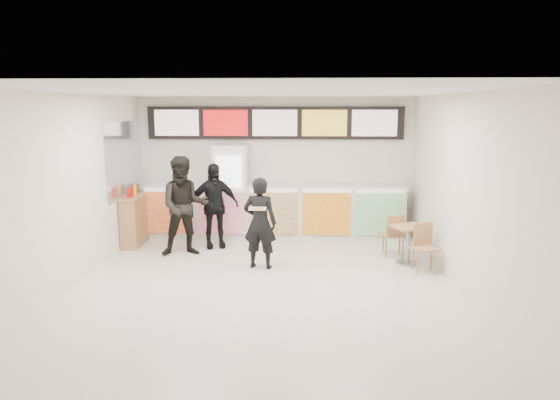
# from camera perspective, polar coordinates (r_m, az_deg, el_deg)

# --- Properties ---
(floor) EXTENTS (7.00, 7.00, 0.00)m
(floor) POSITION_cam_1_polar(r_m,az_deg,el_deg) (7.93, -1.82, -9.96)
(floor) COLOR beige
(floor) RESTS_ON ground
(ceiling) EXTENTS (7.00, 7.00, 0.00)m
(ceiling) POSITION_cam_1_polar(r_m,az_deg,el_deg) (7.43, -1.96, 12.24)
(ceiling) COLOR white
(ceiling) RESTS_ON wall_back
(wall_back) EXTENTS (6.00, 0.00, 6.00)m
(wall_back) POSITION_cam_1_polar(r_m,az_deg,el_deg) (11.00, -0.55, 3.87)
(wall_back) COLOR silver
(wall_back) RESTS_ON floor
(wall_left) EXTENTS (0.00, 7.00, 7.00)m
(wall_left) POSITION_cam_1_polar(r_m,az_deg,el_deg) (8.32, -22.97, 0.86)
(wall_left) COLOR silver
(wall_left) RESTS_ON floor
(wall_right) EXTENTS (0.00, 7.00, 7.00)m
(wall_right) POSITION_cam_1_polar(r_m,az_deg,el_deg) (7.91, 20.34, 0.57)
(wall_right) COLOR silver
(wall_right) RESTS_ON floor
(service_counter) EXTENTS (5.56, 0.77, 1.14)m
(service_counter) POSITION_cam_1_polar(r_m,az_deg,el_deg) (10.75, -0.65, -1.30)
(service_counter) COLOR silver
(service_counter) RESTS_ON floor
(menu_board) EXTENTS (5.50, 0.14, 0.70)m
(menu_board) POSITION_cam_1_polar(r_m,az_deg,el_deg) (10.84, -0.58, 8.81)
(menu_board) COLOR black
(menu_board) RESTS_ON wall_back
(drinks_fridge) EXTENTS (0.70, 0.67, 2.00)m
(drinks_fridge) POSITION_cam_1_polar(r_m,az_deg,el_deg) (10.77, -5.63, 1.00)
(drinks_fridge) COLOR white
(drinks_fridge) RESTS_ON floor
(mirror_panel) EXTENTS (0.01, 2.00, 1.50)m
(mirror_panel) POSITION_cam_1_polar(r_m,az_deg,el_deg) (10.53, -17.37, 4.46)
(mirror_panel) COLOR #B2B7BF
(mirror_panel) RESTS_ON wall_left
(customer_main) EXTENTS (0.64, 0.48, 1.61)m
(customer_main) POSITION_cam_1_polar(r_m,az_deg,el_deg) (8.66, -2.32, -2.64)
(customer_main) COLOR black
(customer_main) RESTS_ON floor
(customer_left) EXTENTS (1.07, 0.93, 1.89)m
(customer_left) POSITION_cam_1_polar(r_m,az_deg,el_deg) (9.56, -10.88, -0.71)
(customer_left) COLOR black
(customer_left) RESTS_ON floor
(customer_mid) EXTENTS (1.08, 0.70, 1.70)m
(customer_mid) POSITION_cam_1_polar(r_m,az_deg,el_deg) (10.02, -7.61, -0.65)
(customer_mid) COLOR black
(customer_mid) RESTS_ON floor
(pizza_slice) EXTENTS (0.36, 0.36, 0.02)m
(pizza_slice) POSITION_cam_1_polar(r_m,az_deg,el_deg) (8.15, -2.59, -0.94)
(pizza_slice) COLOR beige
(pizza_slice) RESTS_ON customer_main
(cafe_table) EXTENTS (0.86, 1.45, 0.82)m
(cafe_table) POSITION_cam_1_polar(r_m,az_deg,el_deg) (9.25, 14.46, -4.19)
(cafe_table) COLOR #AF7750
(cafe_table) RESTS_ON floor
(condiment_ledge) EXTENTS (0.37, 0.91, 1.21)m
(condiment_ledge) POSITION_cam_1_polar(r_m,az_deg,el_deg) (10.58, -16.31, -2.22)
(condiment_ledge) COLOR #AF7750
(condiment_ledge) RESTS_ON floor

